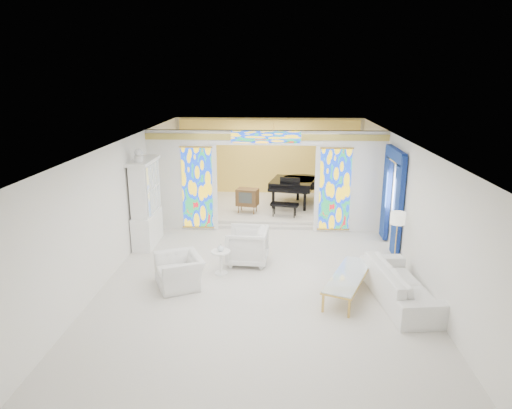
# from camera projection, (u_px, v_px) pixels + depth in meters

# --- Properties ---
(floor) EXTENTS (12.00, 12.00, 0.00)m
(floor) POSITION_uv_depth(u_px,v_px,m) (263.00, 254.00, 11.97)
(floor) COLOR silver
(floor) RESTS_ON ground
(ceiling) EXTENTS (7.00, 12.00, 0.02)m
(ceiling) POSITION_uv_depth(u_px,v_px,m) (264.00, 140.00, 11.15)
(ceiling) COLOR white
(ceiling) RESTS_ON wall_back
(wall_back) EXTENTS (7.00, 0.02, 3.00)m
(wall_back) POSITION_uv_depth(u_px,v_px,m) (269.00, 158.00, 17.32)
(wall_back) COLOR white
(wall_back) RESTS_ON floor
(wall_front) EXTENTS (7.00, 0.02, 3.00)m
(wall_front) POSITION_uv_depth(u_px,v_px,m) (247.00, 322.00, 5.80)
(wall_front) COLOR white
(wall_front) RESTS_ON floor
(wall_left) EXTENTS (0.02, 12.00, 3.00)m
(wall_left) POSITION_uv_depth(u_px,v_px,m) (128.00, 197.00, 11.73)
(wall_left) COLOR white
(wall_left) RESTS_ON floor
(wall_right) EXTENTS (0.02, 12.00, 3.00)m
(wall_right) POSITION_uv_depth(u_px,v_px,m) (403.00, 201.00, 11.39)
(wall_right) COLOR white
(wall_right) RESTS_ON floor
(partition_wall) EXTENTS (7.00, 0.22, 3.00)m
(partition_wall) POSITION_uv_depth(u_px,v_px,m) (266.00, 176.00, 13.43)
(partition_wall) COLOR white
(partition_wall) RESTS_ON floor
(stained_glass_left) EXTENTS (0.90, 0.04, 2.40)m
(stained_glass_left) POSITION_uv_depth(u_px,v_px,m) (197.00, 188.00, 13.53)
(stained_glass_left) COLOR gold
(stained_glass_left) RESTS_ON partition_wall
(stained_glass_right) EXTENTS (0.90, 0.04, 2.40)m
(stained_glass_right) POSITION_uv_depth(u_px,v_px,m) (335.00, 190.00, 13.33)
(stained_glass_right) COLOR gold
(stained_glass_right) RESTS_ON partition_wall
(stained_glass_transom) EXTENTS (2.00, 0.04, 0.34)m
(stained_glass_transom) POSITION_uv_depth(u_px,v_px,m) (266.00, 137.00, 13.01)
(stained_glass_transom) COLOR gold
(stained_glass_transom) RESTS_ON partition_wall
(alcove_platform) EXTENTS (6.80, 3.80, 0.18)m
(alcove_platform) POSITION_uv_depth(u_px,v_px,m) (267.00, 207.00, 15.88)
(alcove_platform) COLOR silver
(alcove_platform) RESTS_ON floor
(gold_curtain_back) EXTENTS (6.70, 0.10, 2.90)m
(gold_curtain_back) POSITION_uv_depth(u_px,v_px,m) (269.00, 158.00, 17.21)
(gold_curtain_back) COLOR #EDC752
(gold_curtain_back) RESTS_ON wall_back
(chandelier) EXTENTS (0.48, 0.48, 0.30)m
(chandelier) POSITION_uv_depth(u_px,v_px,m) (274.00, 137.00, 15.10)
(chandelier) COLOR gold
(chandelier) RESTS_ON ceiling
(blue_drapes) EXTENTS (0.14, 1.85, 2.65)m
(blue_drapes) POSITION_uv_depth(u_px,v_px,m) (393.00, 191.00, 12.05)
(blue_drapes) COLOR navy
(blue_drapes) RESTS_ON wall_right
(china_cabinet) EXTENTS (0.56, 1.46, 2.72)m
(china_cabinet) POSITION_uv_depth(u_px,v_px,m) (146.00, 203.00, 12.38)
(china_cabinet) COLOR white
(china_cabinet) RESTS_ON floor
(armchair_left) EXTENTS (1.30, 1.37, 0.69)m
(armchair_left) POSITION_uv_depth(u_px,v_px,m) (180.00, 271.00, 10.09)
(armchair_left) COLOR silver
(armchair_left) RESTS_ON floor
(armchair_right) EXTENTS (1.05, 1.03, 0.90)m
(armchair_right) POSITION_uv_depth(u_px,v_px,m) (247.00, 246.00, 11.29)
(armchair_right) COLOR silver
(armchair_right) RESTS_ON floor
(sofa) EXTENTS (1.31, 2.64, 0.74)m
(sofa) POSITION_uv_depth(u_px,v_px,m) (401.00, 284.00, 9.44)
(sofa) COLOR silver
(sofa) RESTS_ON floor
(side_table) EXTENTS (0.59, 0.59, 0.57)m
(side_table) POSITION_uv_depth(u_px,v_px,m) (221.00, 259.00, 10.70)
(side_table) COLOR white
(side_table) RESTS_ON floor
(vase) EXTENTS (0.19, 0.19, 0.17)m
(vase) POSITION_uv_depth(u_px,v_px,m) (221.00, 248.00, 10.62)
(vase) COLOR white
(vase) RESTS_ON side_table
(coffee_table) EXTENTS (1.35, 2.13, 0.46)m
(coffee_table) POSITION_uv_depth(u_px,v_px,m) (348.00, 276.00, 9.66)
(coffee_table) COLOR white
(coffee_table) RESTS_ON floor
(floor_lamp) EXTENTS (0.41, 0.41, 1.44)m
(floor_lamp) POSITION_uv_depth(u_px,v_px,m) (398.00, 221.00, 10.71)
(floor_lamp) COLOR gold
(floor_lamp) RESTS_ON floor
(grand_piano) EXTENTS (2.02, 2.78, 1.07)m
(grand_piano) POSITION_uv_depth(u_px,v_px,m) (297.00, 184.00, 15.79)
(grand_piano) COLOR black
(grand_piano) RESTS_ON alcove_platform
(tv_console) EXTENTS (0.77, 0.60, 0.79)m
(tv_console) POSITION_uv_depth(u_px,v_px,m) (247.00, 197.00, 14.85)
(tv_console) COLOR brown
(tv_console) RESTS_ON alcove_platform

